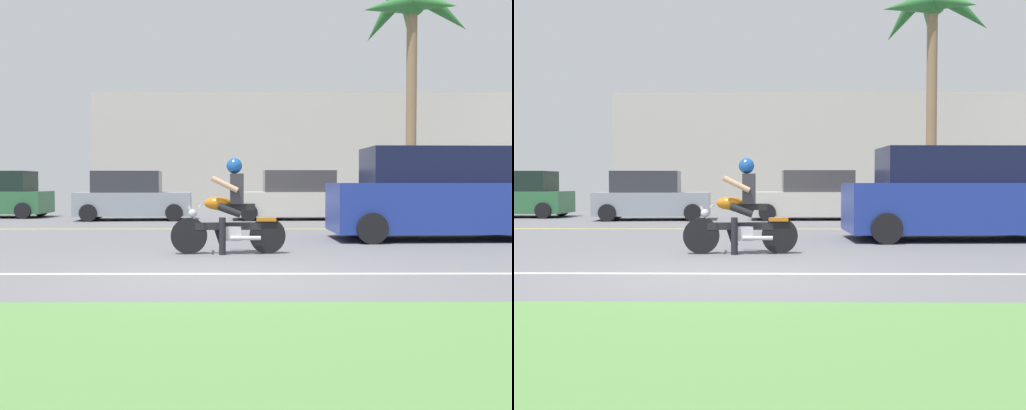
# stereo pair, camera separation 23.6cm
# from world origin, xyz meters

# --- Properties ---
(ground) EXTENTS (56.00, 30.00, 0.04)m
(ground) POSITION_xyz_m (0.00, 3.00, -0.02)
(ground) COLOR slate
(grass_median) EXTENTS (56.00, 3.80, 0.06)m
(grass_median) POSITION_xyz_m (0.00, -4.10, 0.03)
(grass_median) COLOR #548442
(grass_median) RESTS_ON ground
(lane_line_near) EXTENTS (50.40, 0.12, 0.01)m
(lane_line_near) POSITION_xyz_m (0.00, 0.06, 0.00)
(lane_line_near) COLOR silver
(lane_line_near) RESTS_ON ground
(lane_line_far) EXTENTS (50.40, 0.12, 0.01)m
(lane_line_far) POSITION_xyz_m (0.00, 8.10, 0.00)
(lane_line_far) COLOR yellow
(lane_line_far) RESTS_ON ground
(motorcyclist) EXTENTS (2.01, 0.66, 1.68)m
(motorcyclist) POSITION_xyz_m (0.00, 2.42, 0.71)
(motorcyclist) COLOR black
(motorcyclist) RESTS_ON ground
(suv_nearby) EXTENTS (4.97, 2.27, 2.01)m
(suv_nearby) POSITION_xyz_m (4.55, 5.11, 0.97)
(suv_nearby) COLOR navy
(suv_nearby) RESTS_ON ground
(parked_car_1) EXTENTS (3.89, 2.10, 1.63)m
(parked_car_1) POSITION_xyz_m (-3.62, 12.11, 0.76)
(parked_car_1) COLOR #8C939E
(parked_car_1) RESTS_ON ground
(parked_car_2) EXTENTS (4.11, 2.04, 1.66)m
(parked_car_2) POSITION_xyz_m (1.80, 12.37, 0.77)
(parked_car_2) COLOR beige
(parked_car_2) RESTS_ON ground
(palm_tree_0) EXTENTS (4.67, 4.73, 9.07)m
(palm_tree_0) POSITION_xyz_m (6.51, 15.33, 7.46)
(palm_tree_0) COLOR #846B4C
(palm_tree_0) RESTS_ON ground
(building_far) EXTENTS (21.01, 4.00, 5.28)m
(building_far) POSITION_xyz_m (3.73, 21.00, 2.64)
(building_far) COLOR #BCB7AD
(building_far) RESTS_ON ground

